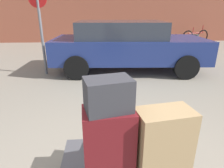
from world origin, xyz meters
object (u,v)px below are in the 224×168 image
bicycle_leaning (195,37)px  parked_car (127,45)px  duffel_bag_charcoal_topmost_pile (108,95)px  suitcase_maroon_rear_right (109,149)px  suitcase_tan_center (162,148)px  bollard_kerb_mid (195,42)px  no_parking_sign (40,23)px  suitcase_charcoal_front_left (138,143)px  bollard_kerb_near (167,43)px

bicycle_leaning → parked_car: bearing=-132.6°
duffel_bag_charcoal_topmost_pile → suitcase_maroon_rear_right: bearing=-103.5°
parked_car → bicycle_leaning: parked_car is taller
suitcase_maroon_rear_right → bicycle_leaning: size_ratio=0.40×
suitcase_tan_center → bollard_kerb_mid: suitcase_tan_center is taller
bollard_kerb_mid → no_parking_sign: (-5.85, -3.22, 1.05)m
bollard_kerb_mid → suitcase_charcoal_front_left: bearing=-119.3°
suitcase_maroon_rear_right → parked_car: size_ratio=0.16×
suitcase_maroon_rear_right → no_parking_sign: no_parking_sign is taller
suitcase_charcoal_front_left → bollard_kerb_mid: 8.10m
parked_car → no_parking_sign: no_parking_sign is taller
bollard_kerb_near → bollard_kerb_mid: 1.31m
suitcase_maroon_rear_right → duffel_bag_charcoal_topmost_pile: duffel_bag_charcoal_topmost_pile is taller
suitcase_charcoal_front_left → no_parking_sign: (-1.89, 3.84, 0.94)m
parked_car → no_parking_sign: (-2.33, -0.25, 0.64)m
suitcase_tan_center → suitcase_charcoal_front_left: (-0.11, 0.36, -0.22)m
parked_car → suitcase_maroon_rear_right: bearing=-99.6°
parked_car → no_parking_sign: bearing=-173.8°
suitcase_maroon_rear_right → bollard_kerb_mid: bearing=54.9°
suitcase_charcoal_front_left → no_parking_sign: bearing=127.2°
parked_car → suitcase_charcoal_front_left: bearing=-96.2°
suitcase_tan_center → bicycle_leaning: suitcase_tan_center is taller
bicycle_leaning → suitcase_charcoal_front_left: bearing=-118.7°
bicycle_leaning → duffel_bag_charcoal_topmost_pile: bearing=-119.2°
bollard_kerb_mid → no_parking_sign: 6.76m
bollard_kerb_near → suitcase_maroon_rear_right: bearing=-111.8°
parked_car → duffel_bag_charcoal_topmost_pile: bearing=-99.6°
parked_car → bollard_kerb_mid: bearing=40.1°
bicycle_leaning → no_parking_sign: bearing=-143.1°
suitcase_maroon_rear_right → parked_car: bearing=75.3°
duffel_bag_charcoal_topmost_pile → bicycle_leaning: duffel_bag_charcoal_topmost_pile is taller
bicycle_leaning → no_parking_sign: size_ratio=0.75×
bollard_kerb_near → no_parking_sign: (-4.55, -3.22, 1.05)m
suitcase_tan_center → duffel_bag_charcoal_topmost_pile: (-0.42, 0.00, 0.47)m
bollard_kerb_mid → suitcase_tan_center: bearing=-117.5°
duffel_bag_charcoal_topmost_pile → bicycle_leaning: size_ratio=0.19×
suitcase_charcoal_front_left → bollard_kerb_mid: (3.97, 7.06, -0.11)m
parked_car → bollard_kerb_near: bearing=53.2°
duffel_bag_charcoal_topmost_pile → bollard_kerb_mid: (4.28, 7.42, -0.79)m
no_parking_sign → suitcase_maroon_rear_right: bearing=-69.4°
bollard_kerb_near → no_parking_sign: 5.67m
suitcase_tan_center → bollard_kerb_mid: (3.86, 7.42, -0.32)m
suitcase_tan_center → bicycle_leaning: 10.42m
parked_car → bollard_kerb_mid: (3.53, 2.97, -0.41)m
suitcase_charcoal_front_left → no_parking_sign: 4.38m
suitcase_charcoal_front_left → bollard_kerb_near: bollard_kerb_near is taller
no_parking_sign → suitcase_tan_center: bearing=-64.6°
suitcase_maroon_rear_right → suitcase_tan_center: size_ratio=1.03×
bollard_kerb_near → suitcase_tan_center: bearing=-109.0°
bicycle_leaning → bollard_kerb_mid: bearing=-116.0°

